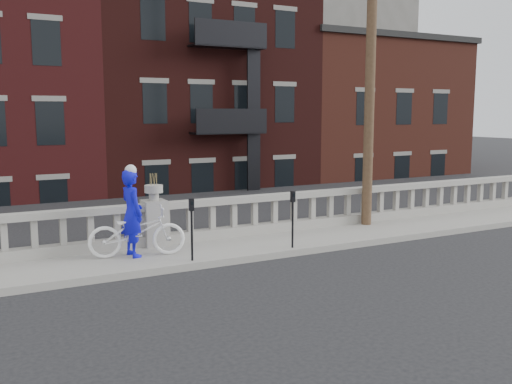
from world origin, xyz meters
The scene contains 10 objects.
ground centered at (0.00, 0.00, 0.00)m, with size 120.00×120.00×0.00m, color black.
sidewalk centered at (0.00, 3.00, 0.07)m, with size 32.00×2.20×0.15m, color gray.
balustrade centered at (0.00, 3.95, 0.64)m, with size 28.00×0.34×1.03m.
planter_pedestal centered at (0.00, 3.95, 0.83)m, with size 0.55×0.55×1.76m.
lower_level centered at (0.56, 23.04, 2.63)m, with size 80.00×44.00×20.80m.
utility_pole centered at (6.20, 3.60, 5.24)m, with size 1.60×0.28×10.00m.
parking_meter_c centered at (0.26, 2.15, 1.00)m, with size 0.10×0.09×1.36m.
parking_meter_d centered at (2.82, 2.15, 1.00)m, with size 0.10×0.09×1.36m.
bicycle centered at (-0.69, 3.08, 0.71)m, with size 0.74×2.13×1.12m, color white.
cyclist centered at (-0.77, 3.14, 1.13)m, with size 0.71×0.47×1.95m, color #0D0ECD.
Camera 1 is at (-4.17, -9.19, 3.35)m, focal length 40.00 mm.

